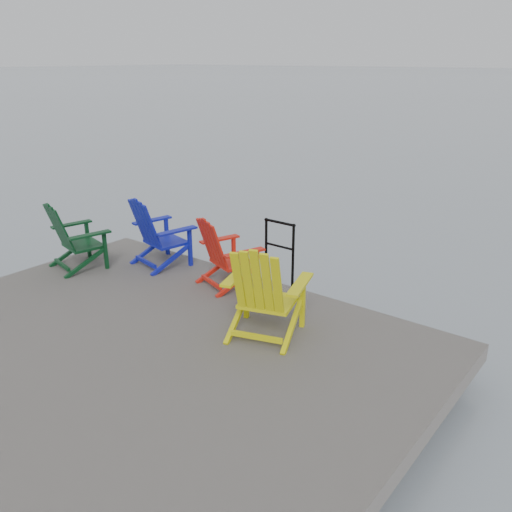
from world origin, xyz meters
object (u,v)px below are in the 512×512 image
Objects in this scene: chair_green at (74,235)px; chair_red at (225,252)px; chair_yellow at (264,290)px; handrail at (279,247)px; chair_blue at (158,232)px.

chair_red is (2.15, 0.84, -0.01)m from chair_green.
chair_yellow reaches higher than chair_red.
chair_green is at bearing 162.47° from chair_yellow.
handrail is at bearing 100.94° from chair_yellow.
chair_blue is 0.95× the size of chair_yellow.
chair_red is 0.88× the size of chair_yellow.
handrail is at bearing 26.73° from chair_blue.
handrail is at bearing 59.45° from chair_red.
chair_yellow is (0.71, -1.28, 0.01)m from handrail.
chair_green is at bearing -139.44° from chair_red.
chair_green is at bearing -154.28° from handrail.
chair_green is 2.31m from chair_red.
chair_red is at bearing -139.89° from handrail.
chair_red is at bearing 129.37° from chair_yellow.
chair_blue is (0.87, 0.82, 0.02)m from chair_green.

